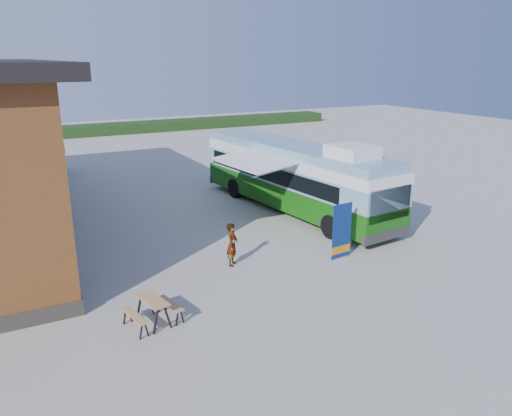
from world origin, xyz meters
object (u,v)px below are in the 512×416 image
bus (295,175)px  picnic_table (153,305)px  banner (341,236)px  person_b (63,205)px  person_a (232,244)px  slurry_tanker (40,157)px

bus → picnic_table: (-9.81, -7.84, -1.28)m
banner → person_b: bearing=125.9°
person_b → person_a: bearing=40.4°
person_a → slurry_tanker: slurry_tanker is taller
person_a → slurry_tanker: bearing=56.3°
picnic_table → slurry_tanker: slurry_tanker is taller
person_b → slurry_tanker: size_ratio=0.27×
banner → slurry_tanker: slurry_tanker is taller
bus → picnic_table: size_ratio=7.94×
bus → banner: (-1.77, -6.31, -0.98)m
banner → bus: bearing=68.3°
slurry_tanker → banner: bearing=-41.6°
banner → picnic_table: 8.19m
slurry_tanker → picnic_table: bearing=-63.1°
person_a → person_b: bearing=71.2°
bus → picnic_table: bus is taller
person_a → slurry_tanker: (-4.94, 18.84, 0.53)m
bus → person_a: (-5.85, -4.94, -1.06)m
slurry_tanker → bus: bearing=-27.9°
picnic_table → person_a: bearing=24.9°
bus → slurry_tanker: (-10.79, 13.90, -0.53)m
bus → picnic_table: 12.63m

